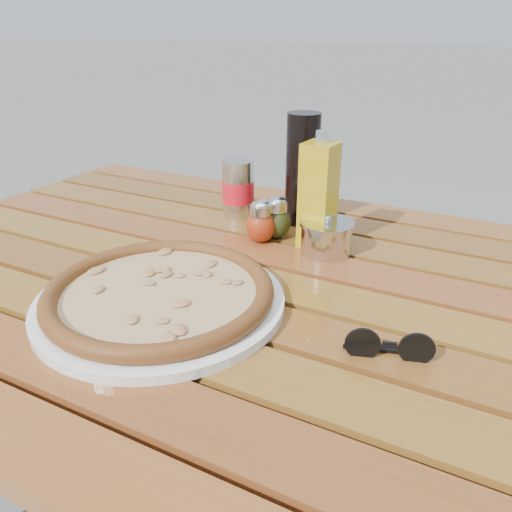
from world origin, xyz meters
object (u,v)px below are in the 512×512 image
at_px(parmesan_tin, 326,237).
at_px(olive_oil_cruet, 318,196).
at_px(pizza, 160,292).
at_px(soda_can, 238,189).
at_px(table, 251,317).
at_px(plate, 161,301).
at_px(sunglasses, 389,347).
at_px(oregano_shaker, 277,218).
at_px(pepper_shaker, 261,222).
at_px(dark_bottle, 302,170).

bearing_deg(parmesan_tin, olive_oil_cruet, 141.54).
bearing_deg(pizza, soda_can, 102.19).
bearing_deg(table, soda_can, 123.03).
height_order(plate, olive_oil_cruet, olive_oil_cruet).
bearing_deg(soda_can, sunglasses, -40.70).
bearing_deg(sunglasses, soda_can, 121.33).
height_order(table, soda_can, soda_can).
xyz_separation_m(plate, pizza, (0.00, 0.00, 0.02)).
bearing_deg(pizza, olive_oil_cruet, 68.45).
distance_m(oregano_shaker, olive_oil_cruet, 0.10).
height_order(olive_oil_cruet, parmesan_tin, olive_oil_cruet).
bearing_deg(plate, oregano_shaker, 82.62).
distance_m(pepper_shaker, sunglasses, 0.39).
xyz_separation_m(pepper_shaker, oregano_shaker, (0.02, 0.03, 0.00)).
distance_m(soda_can, sunglasses, 0.54).
height_order(soda_can, parmesan_tin, soda_can).
xyz_separation_m(table, sunglasses, (0.25, -0.11, 0.09)).
height_order(parmesan_tin, sunglasses, parmesan_tin).
height_order(dark_bottle, olive_oil_cruet, dark_bottle).
xyz_separation_m(dark_bottle, soda_can, (-0.13, -0.03, -0.05)).
relative_size(dark_bottle, soda_can, 1.83).
relative_size(table, pizza, 3.49).
distance_m(plate, sunglasses, 0.33).
bearing_deg(oregano_shaker, soda_can, 150.47).
bearing_deg(dark_bottle, sunglasses, -53.91).
height_order(pepper_shaker, parmesan_tin, pepper_shaker).
relative_size(table, soda_can, 11.67).
distance_m(parmesan_tin, sunglasses, 0.31).
bearing_deg(oregano_shaker, dark_bottle, 85.39).
bearing_deg(olive_oil_cruet, dark_bottle, 126.04).
bearing_deg(soda_can, pizza, -77.81).
bearing_deg(table, olive_oil_cruet, 74.40).
distance_m(table, plate, 0.18).
relative_size(plate, sunglasses, 3.31).
distance_m(table, sunglasses, 0.29).
relative_size(plate, dark_bottle, 1.64).
bearing_deg(pizza, dark_bottle, 83.29).
xyz_separation_m(plate, olive_oil_cruet, (0.12, 0.31, 0.09)).
bearing_deg(table, parmesan_tin, 63.23).
bearing_deg(sunglasses, parmesan_tin, 106.44).
bearing_deg(olive_oil_cruet, oregano_shaker, 178.64).
bearing_deg(soda_can, parmesan_tin, -21.88).
relative_size(table, parmesan_tin, 11.46).
xyz_separation_m(pepper_shaker, sunglasses, (0.30, -0.25, -0.02)).
height_order(table, olive_oil_cruet, olive_oil_cruet).
distance_m(pizza, sunglasses, 0.33).
height_order(dark_bottle, soda_can, dark_bottle).
height_order(plate, pepper_shaker, pepper_shaker).
bearing_deg(soda_can, dark_bottle, 12.96).
height_order(oregano_shaker, sunglasses, oregano_shaker).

